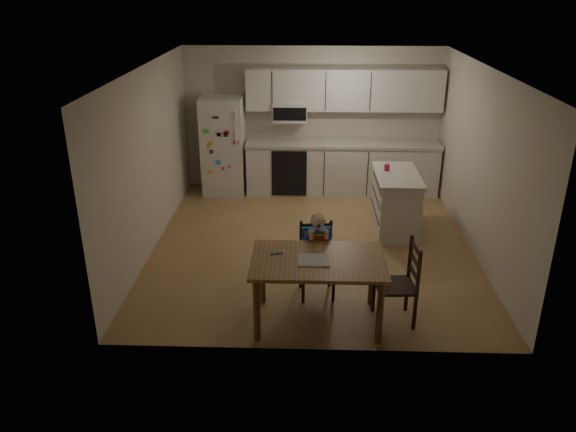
% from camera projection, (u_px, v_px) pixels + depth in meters
% --- Properties ---
extents(room, '(4.52, 5.01, 2.51)m').
position_uv_depth(room, '(313.00, 151.00, 8.07)').
color(room, olive).
rests_on(room, ground).
extents(refrigerator, '(0.72, 0.70, 1.70)m').
position_uv_depth(refrigerator, '(224.00, 145.00, 9.81)').
color(refrigerator, silver).
rests_on(refrigerator, ground).
extents(kitchen_run, '(3.37, 0.62, 2.15)m').
position_uv_depth(kitchen_run, '(341.00, 144.00, 9.81)').
color(kitchen_run, silver).
rests_on(kitchen_run, ground).
extents(kitchen_island, '(0.64, 1.21, 0.90)m').
position_uv_depth(kitchen_island, '(395.00, 202.00, 8.41)').
color(kitchen_island, silver).
rests_on(kitchen_island, ground).
extents(red_cup, '(0.08, 0.08, 0.10)m').
position_uv_depth(red_cup, '(387.00, 167.00, 8.36)').
color(red_cup, red).
rests_on(red_cup, kitchen_island).
extents(dining_table, '(1.44, 0.93, 0.77)m').
position_uv_depth(dining_table, '(318.00, 268.00, 6.04)').
color(dining_table, brown).
rests_on(dining_table, ground).
extents(napkin, '(0.33, 0.29, 0.01)m').
position_uv_depth(napkin, '(314.00, 260.00, 5.97)').
color(napkin, silver).
rests_on(napkin, dining_table).
extents(toddler_spoon, '(0.12, 0.06, 0.02)m').
position_uv_depth(toddler_spoon, '(276.00, 254.00, 6.11)').
color(toddler_spoon, blue).
rests_on(toddler_spoon, dining_table).
extents(chair_booster, '(0.43, 0.43, 1.05)m').
position_uv_depth(chair_booster, '(317.00, 246.00, 6.62)').
color(chair_booster, black).
rests_on(chair_booster, ground).
extents(chair_side, '(0.45, 0.45, 0.95)m').
position_uv_depth(chair_side, '(404.00, 278.00, 6.12)').
color(chair_side, black).
rests_on(chair_side, ground).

